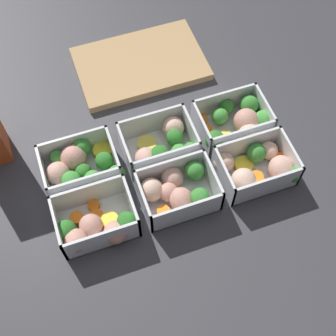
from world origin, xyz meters
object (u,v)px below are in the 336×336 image
Objects in this scene: container_near_center at (176,190)px; container_near_left at (95,226)px; container_far_right at (237,122)px; container_near_right at (258,167)px; container_far_left at (80,166)px; container_far_center at (163,145)px.

container_near_left is at bearing -173.45° from container_near_center.
container_near_right is at bearing -92.45° from container_far_right.
container_near_center is 0.95× the size of container_far_left.
container_far_left is 0.32m from container_far_right.
container_near_center is at bearing -95.39° from container_far_center.
container_far_left is at bearing 145.14° from container_near_center.
container_far_left is at bearing 177.71° from container_far_center.
container_near_left is 0.13m from container_far_left.
container_near_left is at bearing -144.66° from container_far_center.
container_far_left is at bearing 160.35° from container_near_right.
container_near_left is 0.93× the size of container_near_right.
container_far_right is at bearing -1.24° from container_far_left.
container_far_center is (0.17, 0.12, 0.00)m from container_near_left.
container_far_left is at bearing 88.08° from container_near_left.
container_far_right is at bearing 20.07° from container_near_left.
container_far_right is at bearing 31.13° from container_near_center.
container_near_right is (0.32, 0.01, -0.00)m from container_near_left.
container_far_center is (-0.15, 0.11, 0.00)m from container_near_right.
container_far_left is (-0.32, 0.11, 0.00)m from container_near_right.
container_far_right is (0.33, 0.12, 0.00)m from container_near_left.
container_near_left is at bearing -177.71° from container_near_right.
container_near_center is at bearing 178.08° from container_near_right.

